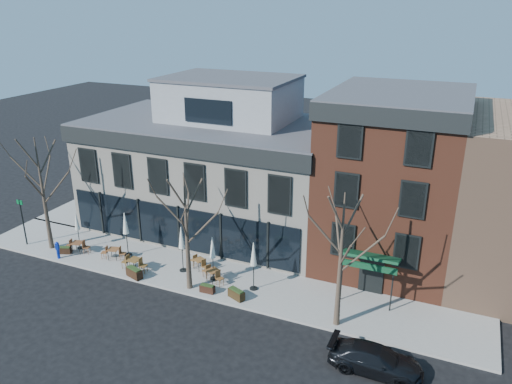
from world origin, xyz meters
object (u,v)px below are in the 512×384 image
at_px(parked_sedan, 376,360).
at_px(cafe_set_0, 78,246).
at_px(call_box, 58,249).
at_px(umbrella_0, 77,223).

xyz_separation_m(parked_sedan, cafe_set_0, (-20.85, 3.54, -0.01)).
bearing_deg(call_box, umbrella_0, 80.84).
relative_size(parked_sedan, call_box, 3.52).
distance_m(parked_sedan, cafe_set_0, 21.14).
bearing_deg(call_box, cafe_set_0, 62.75).
xyz_separation_m(call_box, umbrella_0, (0.28, 1.73, 1.25)).
bearing_deg(cafe_set_0, umbrella_0, 120.57).
height_order(call_box, umbrella_0, umbrella_0).
bearing_deg(umbrella_0, parked_sedan, -10.93).
xyz_separation_m(parked_sedan, umbrella_0, (-21.17, 4.09, 1.42)).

